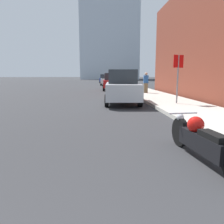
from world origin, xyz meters
The scene contains 10 objects.
sidewalk centered at (5.37, 40.00, 0.07)m, with size 2.76×240.00×0.15m.
distant_tower centered at (5.65, 91.03, 25.38)m, with size 21.57×21.57×50.76m.
motorcycle centered at (3.23, 3.81, 0.38)m, with size 0.62×2.33×0.76m.
parked_car_silver centered at (2.68, 11.99, 0.88)m, with size 2.00×4.58×1.81m.
parked_car_red centered at (2.80, 22.69, 0.87)m, with size 1.98×4.33×1.74m.
parked_car_white centered at (2.65, 34.05, 0.83)m, with size 1.97×4.42×1.67m.
parked_car_blue centered at (2.64, 44.99, 0.83)m, with size 2.12×4.00×1.71m.
parked_car_green centered at (2.93, 57.21, 0.88)m, with size 2.08×4.46×1.79m.
stop_sign centered at (5.26, 10.67, 1.74)m, with size 0.57×0.26×2.33m.
pedestrian centered at (5.13, 17.22, 0.96)m, with size 0.36×0.22×1.59m.
Camera 1 is at (1.40, 0.14, 1.52)m, focal length 35.00 mm.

